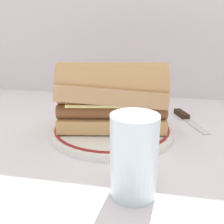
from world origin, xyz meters
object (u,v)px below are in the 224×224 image
object	(u,v)px
drinking_glass	(134,161)
butter_knife	(188,119)
plate	(112,129)
sausage_sandwich	(112,96)

from	to	relation	value
drinking_glass	butter_knife	world-z (taller)	drinking_glass
drinking_glass	plate	bearing A→B (deg)	108.59
sausage_sandwich	drinking_glass	xyz separation A→B (m)	(0.07, -0.19, -0.03)
plate	butter_knife	xyz separation A→B (m)	(0.16, 0.10, -0.00)
butter_knife	plate	bearing A→B (deg)	-146.98
plate	sausage_sandwich	distance (m)	0.07
plate	drinking_glass	size ratio (longest dim) A/B	2.34
sausage_sandwich	plate	bearing A→B (deg)	-86.03
sausage_sandwich	drinking_glass	world-z (taller)	sausage_sandwich
plate	butter_knife	size ratio (longest dim) A/B	1.79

